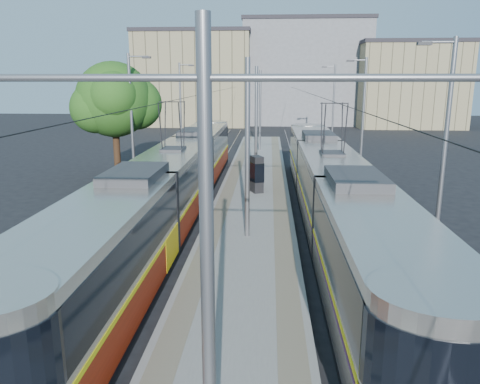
{
  "coord_description": "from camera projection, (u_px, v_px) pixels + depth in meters",
  "views": [
    {
      "loc": [
        0.84,
        -10.07,
        6.48
      ],
      "look_at": [
        -0.42,
        10.16,
        1.6
      ],
      "focal_mm": 35.0,
      "sensor_mm": 36.0,
      "label": 1
    }
  ],
  "objects": [
    {
      "name": "street_lamps",
      "position": [
        257.0,
        116.0,
        30.73
      ],
      "size": [
        15.18,
        38.22,
        8.0
      ],
      "color": "slate",
      "rests_on": "ground"
    },
    {
      "name": "building_left",
      "position": [
        196.0,
        79.0,
        68.61
      ],
      "size": [
        16.32,
        12.24,
        13.23
      ],
      "color": "gray",
      "rests_on": "ground"
    },
    {
      "name": "platform",
      "position": [
        254.0,
        189.0,
        27.79
      ],
      "size": [
        4.0,
        50.0,
        0.3
      ],
      "primitive_type": "cube",
      "color": "gray",
      "rests_on": "ground"
    },
    {
      "name": "rails",
      "position": [
        254.0,
        191.0,
        27.83
      ],
      "size": [
        8.71,
        70.0,
        0.03
      ],
      "color": "gray",
      "rests_on": "ground"
    },
    {
      "name": "tram_left",
      "position": [
        174.0,
        183.0,
        22.07
      ],
      "size": [
        2.43,
        31.9,
        5.5
      ],
      "color": "black",
      "rests_on": "ground"
    },
    {
      "name": "building_right",
      "position": [
        408.0,
        85.0,
        65.05
      ],
      "size": [
        14.28,
        10.2,
        11.61
      ],
      "color": "gray",
      "rests_on": "ground"
    },
    {
      "name": "shelter",
      "position": [
        257.0,
        173.0,
        26.19
      ],
      "size": [
        0.88,
        1.07,
        2.04
      ],
      "rotation": [
        0.0,
        0.0,
        0.4
      ],
      "color": "black",
      "rests_on": "platform"
    },
    {
      "name": "ground",
      "position": [
        231.0,
        354.0,
        11.33
      ],
      "size": [
        160.0,
        160.0,
        0.0
      ],
      "primitive_type": "plane",
      "color": "black",
      "rests_on": "ground"
    },
    {
      "name": "tree",
      "position": [
        120.0,
        101.0,
        29.86
      ],
      "size": [
        5.25,
        4.86,
        7.63
      ],
      "color": "#382314",
      "rests_on": "ground"
    },
    {
      "name": "catenary",
      "position": [
        253.0,
        119.0,
        24.01
      ],
      "size": [
        9.2,
        70.0,
        7.0
      ],
      "color": "slate",
      "rests_on": "platform"
    },
    {
      "name": "tactile_strip_left",
      "position": [
        230.0,
        186.0,
        27.85
      ],
      "size": [
        0.7,
        50.0,
        0.01
      ],
      "primitive_type": "cube",
      "color": "gray",
      "rests_on": "platform"
    },
    {
      "name": "tram_right",
      "position": [
        331.0,
        187.0,
        20.76
      ],
      "size": [
        2.43,
        29.18,
        5.5
      ],
      "color": "black",
      "rests_on": "ground"
    },
    {
      "name": "building_centre",
      "position": [
        304.0,
        73.0,
        71.31
      ],
      "size": [
        18.36,
        14.28,
        15.04
      ],
      "color": "gray",
      "rests_on": "ground"
    },
    {
      "name": "tactile_strip_right",
      "position": [
        279.0,
        187.0,
        27.67
      ],
      "size": [
        0.7,
        50.0,
        0.01
      ],
      "primitive_type": "cube",
      "color": "gray",
      "rests_on": "platform"
    }
  ]
}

